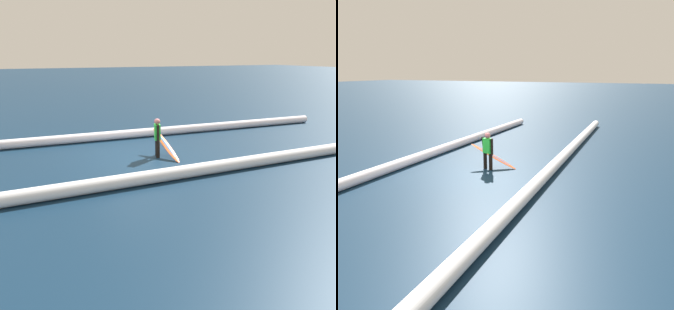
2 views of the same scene
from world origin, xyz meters
The scene contains 5 objects.
ground_plane centered at (0.00, 0.00, 0.00)m, with size 179.61×179.61×0.00m, color #102840.
surfer centered at (-0.71, 0.45, 0.79)m, with size 0.29×0.54×1.41m.
surfboard centered at (-1.00, 0.54, 0.43)m, with size 0.47×1.85×0.90m.
wave_crest_foreground centered at (-0.57, -2.58, 0.19)m, with size 0.38×0.38×20.01m, color white.
wave_crest_midground centered at (0.72, 2.75, 0.20)m, with size 0.40×0.40×24.80m, color white.
Camera 1 is at (3.62, 10.74, 3.55)m, focal length 34.05 mm.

